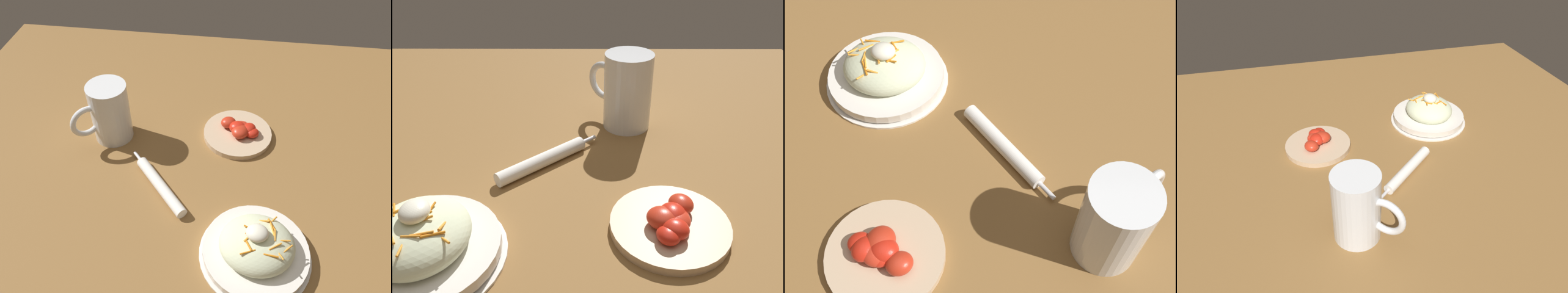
{
  "view_description": "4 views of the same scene",
  "coord_description": "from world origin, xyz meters",
  "views": [
    {
      "loc": [
        0.11,
        -0.54,
        0.72
      ],
      "look_at": [
        0.02,
        0.09,
        0.07
      ],
      "focal_mm": 35.62,
      "sensor_mm": 36.0,
      "label": 1
    },
    {
      "loc": [
        0.57,
        0.09,
        0.43
      ],
      "look_at": [
        0.0,
        0.09,
        0.08
      ],
      "focal_mm": 37.34,
      "sensor_mm": 36.0,
      "label": 2
    },
    {
      "loc": [
        -0.04,
        0.5,
        0.73
      ],
      "look_at": [
        -0.01,
        0.06,
        0.09
      ],
      "focal_mm": 47.17,
      "sensor_mm": 36.0,
      "label": 3
    },
    {
      "loc": [
        -0.71,
        0.27,
        0.6
      ],
      "look_at": [
        0.0,
        0.09,
        0.06
      ],
      "focal_mm": 33.31,
      "sensor_mm": 36.0,
      "label": 4
    }
  ],
  "objects": [
    {
      "name": "beer_mug",
      "position": [
        -0.21,
        0.17,
        0.07
      ],
      "size": [
        0.13,
        0.13,
        0.16
      ],
      "color": "white",
      "rests_on": "ground_plane"
    },
    {
      "name": "ground_plane",
      "position": [
        0.0,
        0.0,
        0.0
      ],
      "size": [
        1.43,
        1.43,
        0.0
      ],
      "primitive_type": "plane",
      "color": "olive"
    },
    {
      "name": "salad_plate",
      "position": [
        0.17,
        -0.13,
        0.03
      ],
      "size": [
        0.23,
        0.23,
        0.09
      ],
      "color": "white",
      "rests_on": "ground_plane"
    },
    {
      "name": "napkin_roll",
      "position": [
        -0.05,
        0.01,
        0.01
      ],
      "size": [
        0.16,
        0.18,
        0.03
      ],
      "color": "white",
      "rests_on": "ground_plane"
    },
    {
      "name": "tomato_plate",
      "position": [
        0.12,
        0.21,
        0.02
      ],
      "size": [
        0.18,
        0.18,
        0.04
      ],
      "color": "#D1B28E",
      "rests_on": "ground_plane"
    }
  ]
}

